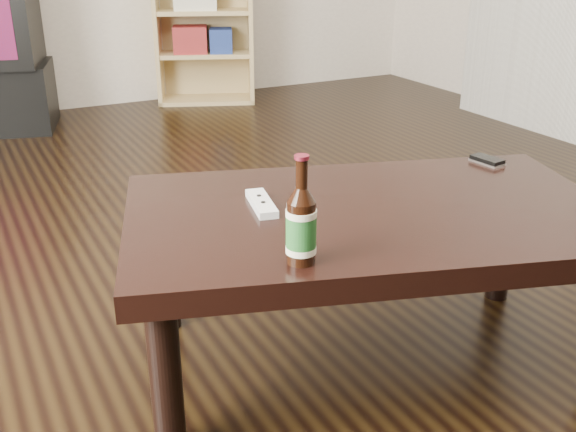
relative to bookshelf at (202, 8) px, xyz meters
name	(u,v)px	position (x,y,z in m)	size (l,w,h in m)	color
floor	(299,310)	(-0.78, -2.81, -0.63)	(5.00, 6.00, 0.01)	black
bookshelf	(202,8)	(0.00, 0.00, 0.00)	(0.71, 0.52, 1.20)	tan
coffee_table	(369,230)	(-0.76, -3.13, -0.24)	(1.35, 1.03, 0.45)	black
beer_bottle	(301,226)	(-1.05, -3.31, -0.10)	(0.07, 0.07, 0.23)	black
phone	(487,160)	(-0.25, -2.99, -0.17)	(0.06, 0.10, 0.02)	#B0B0B2
remote	(261,203)	(-0.99, -3.00, -0.17)	(0.08, 0.17, 0.02)	silver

